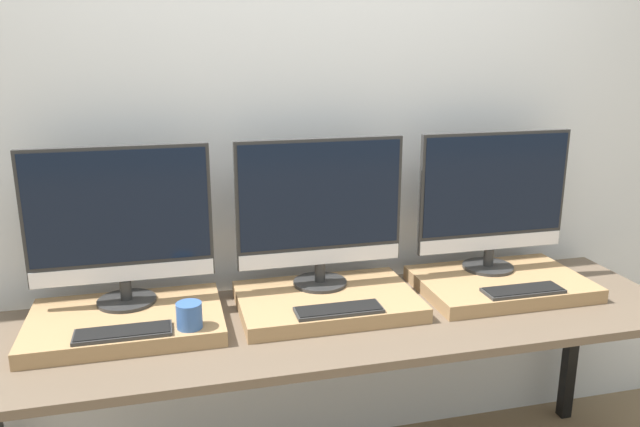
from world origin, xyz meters
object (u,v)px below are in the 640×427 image
monitor_right (493,197)px  keyboard_right (523,290)px  monitor_center (320,208)px  monitor_left (120,221)px  keyboard_center (339,310)px  mug (189,315)px  keyboard_left (123,332)px

monitor_right → keyboard_right: 0.39m
monitor_center → keyboard_right: monitor_center is taller
monitor_left → monitor_center: 0.70m
keyboard_right → monitor_center: bearing=159.8°
monitor_center → keyboard_right: size_ratio=2.07×
keyboard_center → monitor_left: bearing=159.8°
mug → keyboard_left: bearing=180.0°
monitor_left → keyboard_center: monitor_left is taller
monitor_center → keyboard_center: size_ratio=2.07×
monitor_right → mug: bearing=-167.8°
monitor_left → monitor_right: same height
keyboard_center → monitor_right: (0.70, 0.26, 0.29)m
monitor_right → keyboard_center: bearing=-159.8°
monitor_center → keyboard_right: 0.80m
mug → monitor_right: size_ratio=0.14×
monitor_left → keyboard_left: 0.39m
monitor_left → keyboard_center: bearing=-20.2°
mug → keyboard_right: (1.19, 0.00, -0.03)m
monitor_left → monitor_center: (0.70, 0.00, 0.00)m
keyboard_right → keyboard_left: bearing=180.0°
monitor_right → keyboard_right: size_ratio=2.07×
keyboard_left → monitor_right: monitor_right is taller
mug → monitor_center: monitor_center is taller
monitor_left → monitor_right: bearing=0.0°
keyboard_left → keyboard_center: size_ratio=1.00×
keyboard_left → mug: size_ratio=3.55×
monitor_left → keyboard_right: monitor_left is taller
monitor_left → keyboard_right: (1.39, -0.26, -0.29)m
monitor_right → monitor_center: bearing=180.0°
keyboard_center → keyboard_right: size_ratio=1.00×
keyboard_left → monitor_left: bearing=90.0°
monitor_right → monitor_left: bearing=180.0°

